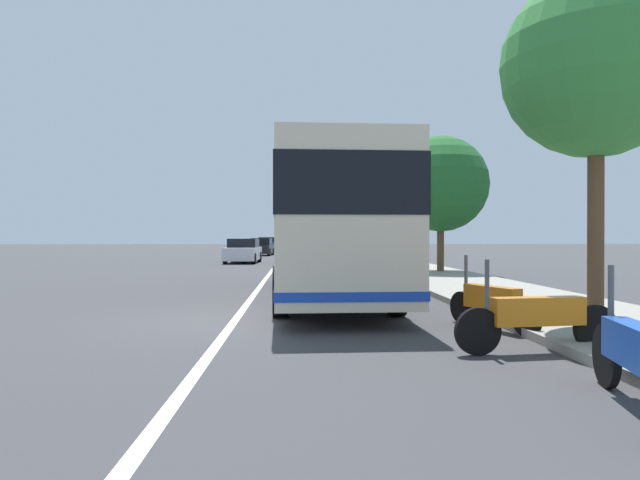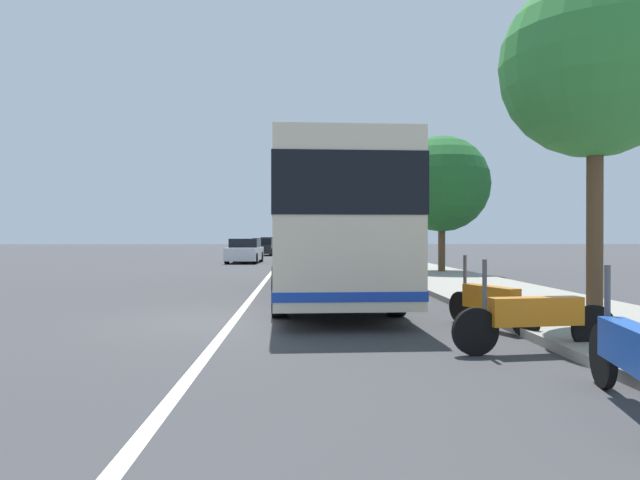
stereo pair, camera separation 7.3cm
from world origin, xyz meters
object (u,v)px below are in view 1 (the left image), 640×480
at_px(car_oncoming, 243,251).
at_px(roadside_tree_far_block, 365,204).
at_px(coach_bus, 324,222).
at_px(roadside_tree_mid_block, 441,184).
at_px(car_far_distant, 268,245).
at_px(car_behind_bus, 261,247).
at_px(motorcycle_by_tree, 491,302).
at_px(roadside_tree_near_camera, 596,66).
at_px(motorcycle_mid_row, 537,317).
at_px(motorcycle_far_end, 640,358).

relative_size(car_oncoming, roadside_tree_far_block, 0.77).
xyz_separation_m(coach_bus, roadside_tree_mid_block, (8.33, -5.26, 1.81)).
xyz_separation_m(coach_bus, car_far_distant, (45.47, 3.86, -1.20)).
bearing_deg(roadside_tree_mid_block, car_far_distant, 13.78).
xyz_separation_m(car_oncoming, car_behind_bus, (13.51, -0.24, 0.00)).
xyz_separation_m(motorcycle_by_tree, roadside_tree_far_block, (30.10, -1.55, 3.42)).
relative_size(car_far_distant, roadside_tree_mid_block, 0.74).
xyz_separation_m(roadside_tree_near_camera, roadside_tree_far_block, (30.49, 0.03, -0.46)).
distance_m(motorcycle_mid_row, roadside_tree_far_block, 32.23).
distance_m(coach_bus, motorcycle_far_end, 10.14).
xyz_separation_m(motorcycle_mid_row, roadside_tree_near_camera, (1.52, -1.64, 3.86)).
distance_m(motorcycle_far_end, motorcycle_by_tree, 4.45).
bearing_deg(roadside_tree_near_camera, motorcycle_by_tree, 76.05).
relative_size(car_behind_bus, roadside_tree_near_camera, 0.71).
bearing_deg(roadside_tree_mid_block, roadside_tree_near_camera, 175.47).
bearing_deg(car_oncoming, motorcycle_far_end, 15.07).
bearing_deg(roadside_tree_mid_block, coach_bus, 147.74).
bearing_deg(roadside_tree_far_block, motorcycle_mid_row, 177.13).
bearing_deg(coach_bus, car_behind_bus, 4.69).
bearing_deg(motorcycle_mid_row, motorcycle_far_end, 78.86).
distance_m(motorcycle_mid_row, roadside_tree_mid_block, 16.14).
distance_m(motorcycle_mid_row, car_oncoming, 27.09).
bearing_deg(roadside_tree_far_block, car_behind_bus, 45.02).
relative_size(motorcycle_far_end, motorcycle_mid_row, 1.01).
bearing_deg(roadside_tree_mid_block, roadside_tree_far_block, 3.97).
xyz_separation_m(motorcycle_mid_row, car_far_distant, (52.71, 6.37, 0.26)).
xyz_separation_m(car_behind_bus, roadside_tree_near_camera, (-38.30, -7.85, 3.65)).
distance_m(coach_bus, motorcycle_by_tree, 6.09).
distance_m(car_behind_bus, roadside_tree_far_block, 11.50).
bearing_deg(coach_bus, roadside_tree_near_camera, -145.82).
xyz_separation_m(coach_bus, car_behind_bus, (32.59, 3.70, -1.25)).
bearing_deg(motorcycle_mid_row, car_far_distant, -90.19).
bearing_deg(motorcycle_by_tree, car_behind_bus, -12.77).
distance_m(motorcycle_far_end, motorcycle_mid_row, 2.54).
bearing_deg(car_oncoming, roadside_tree_far_block, 128.09).
distance_m(roadside_tree_near_camera, roadside_tree_far_block, 30.50).
xyz_separation_m(motorcycle_mid_row, roadside_tree_mid_block, (15.56, -2.75, 3.27)).
relative_size(motorcycle_by_tree, roadside_tree_mid_block, 0.35).
height_order(car_oncoming, roadside_tree_far_block, roadside_tree_far_block).
height_order(car_behind_bus, roadside_tree_near_camera, roadside_tree_near_camera).
bearing_deg(roadside_tree_near_camera, motorcycle_mid_row, 132.92).
xyz_separation_m(car_oncoming, roadside_tree_mid_block, (-10.75, -9.20, 3.06)).
xyz_separation_m(motorcycle_mid_row, car_oncoming, (26.31, 6.45, 0.21)).
height_order(coach_bus, motorcycle_mid_row, coach_bus).
bearing_deg(car_behind_bus, roadside_tree_far_block, 48.82).
distance_m(motorcycle_by_tree, roadside_tree_near_camera, 4.21).
distance_m(motorcycle_by_tree, roadside_tree_far_block, 30.33).
bearing_deg(motorcycle_mid_row, motorcycle_by_tree, -98.72).
distance_m(car_behind_bus, roadside_tree_mid_block, 26.04).
bearing_deg(roadside_tree_near_camera, car_behind_bus, 11.58).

